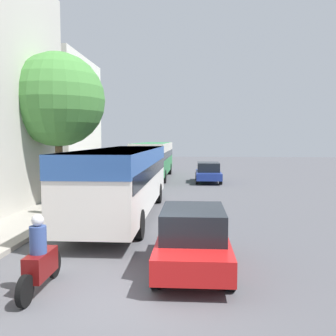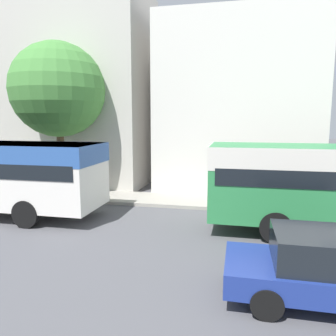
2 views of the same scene
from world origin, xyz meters
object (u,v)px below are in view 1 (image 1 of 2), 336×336
bus_following (154,155)px  car_far_curb (193,239)px  bus_lead (124,173)px  motorcycle_behind_lead (40,261)px  pedestrian_walking_away (107,169)px  pedestrian_near_curb (47,194)px  car_crossing (208,172)px

bus_following → car_far_curb: bus_following is taller
car_far_curb → bus_lead: bearing=114.9°
bus_following → motorcycle_behind_lead: (-0.06, -23.38, -1.25)m
motorcycle_behind_lead → bus_following: bearing=89.9°
bus_lead → pedestrian_walking_away: size_ratio=6.27×
bus_following → pedestrian_near_curb: bus_following is taller
bus_following → motorcycle_behind_lead: size_ratio=5.01×
car_far_curb → pedestrian_near_curb: (-6.22, 6.10, 0.15)m
bus_lead → car_crossing: bus_lead is taller
car_far_curb → car_crossing: bearing=86.5°
pedestrian_near_curb → car_crossing: bearing=60.5°
bus_lead → pedestrian_walking_away: bearing=106.6°
bus_lead → pedestrian_near_curb: size_ratio=7.10×
car_crossing → bus_following: bearing=149.0°
motorcycle_behind_lead → pedestrian_near_curb: size_ratio=1.39×
bus_lead → pedestrian_near_curb: (-3.28, -0.23, -0.94)m
bus_lead → car_far_curb: bus_lead is taller
motorcycle_behind_lead → car_crossing: size_ratio=0.51×
bus_following → motorcycle_behind_lead: bearing=-90.1°
car_crossing → pedestrian_near_curb: (-7.38, -13.04, 0.18)m
bus_following → pedestrian_walking_away: 5.27m
pedestrian_near_curb → pedestrian_walking_away: pedestrian_walking_away is taller
car_crossing → pedestrian_walking_away: size_ratio=2.39×
car_crossing → car_far_curb: size_ratio=1.10×
motorcycle_behind_lead → pedestrian_walking_away: bearing=98.7°
motorcycle_behind_lead → car_crossing: bearing=77.7°
motorcycle_behind_lead → pedestrian_walking_away: size_ratio=1.22×
car_crossing → car_far_curb: (-1.16, -19.14, 0.03)m
car_far_curb → pedestrian_walking_away: pedestrian_walking_away is taller
car_far_curb → pedestrian_near_curb: bearing=135.5°
bus_lead → motorcycle_behind_lead: bus_lead is taller
motorcycle_behind_lead → pedestrian_near_curb: 8.19m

